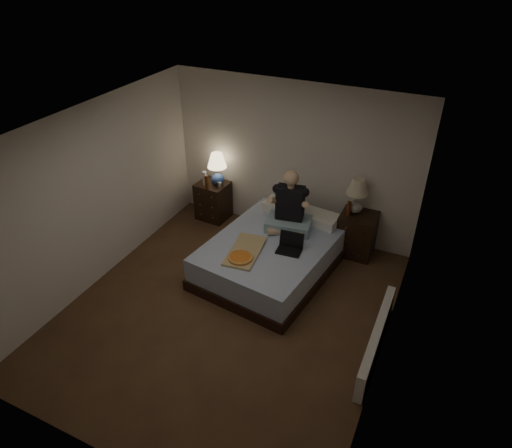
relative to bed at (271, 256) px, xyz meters
The scene contains 19 objects.
floor 1.10m from the bed, 99.64° to the right, with size 4.00×4.50×0.00m, color brown.
ceiling 2.48m from the bed, 99.64° to the right, with size 4.00×4.50×0.00m, color white.
wall_back 1.56m from the bed, 98.50° to the left, with size 4.00×2.50×0.00m, color silver.
wall_front 3.45m from the bed, 93.10° to the right, with size 4.00×2.50×0.00m, color silver.
wall_left 2.62m from the bed, 154.21° to the right, with size 4.50×2.50×0.00m, color silver.
wall_right 2.33m from the bed, 30.04° to the right, with size 4.50×2.50×0.00m, color silver.
bed is the anchor object (origin of this frame).
nightstand_left 1.80m from the bed, 147.92° to the left, with size 0.51×0.46×0.66m, color black.
nightstand_right 1.40m from the bed, 43.53° to the left, with size 0.53×0.48×0.69m, color black.
lamp_left 1.85m from the bed, 145.53° to the left, with size 0.32×0.32×0.56m, color #2A4A9A, non-canonical shape.
lamp_right 1.54m from the bed, 47.20° to the left, with size 0.32×0.32×0.56m, color gray, non-canonical shape.
water_bottle 1.89m from the bed, 152.05° to the left, with size 0.07×0.07×0.25m, color silver.
soda_can 1.66m from the bed, 146.69° to the left, with size 0.07×0.07×0.10m, color silver.
beer_bottle_left 1.77m from the bed, 153.25° to the left, with size 0.06×0.06×0.23m, color #5F290D.
beer_bottle_right 1.34m from the bed, 45.32° to the left, with size 0.06×0.06×0.23m, color #51220B.
person 0.84m from the bed, 77.42° to the left, with size 0.66×0.52×0.93m, color black, non-canonical shape.
laptop 0.51m from the bed, 22.07° to the right, with size 0.34×0.28×0.24m, color black, non-canonical shape.
pizza_box 0.70m from the bed, 108.74° to the right, with size 0.40×0.76×0.08m, color tan, non-canonical shape.
radiator 1.98m from the bed, 27.79° to the right, with size 0.10×1.60×0.40m, color silver.
Camera 1 is at (2.26, -3.91, 4.24)m, focal length 32.00 mm.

